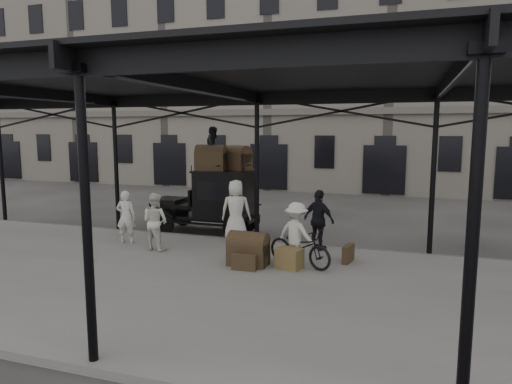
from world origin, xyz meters
TOP-DOWN VIEW (x-y plane):
  - ground at (0.00, 0.00)m, footprint 120.00×120.00m
  - platform at (0.00, -2.00)m, footprint 28.00×8.00m
  - canopy at (0.00, -1.72)m, footprint 22.50×9.00m
  - building_frontage at (0.00, 18.00)m, footprint 64.00×8.00m
  - taxi at (-1.80, 3.10)m, footprint 3.65×1.55m
  - porter_left at (-3.62, 0.43)m, footprint 0.66×0.51m
  - porter_midleft at (-2.38, 0.03)m, footprint 0.90×0.76m
  - porter_centre at (-0.61, 1.80)m, footprint 1.03×0.79m
  - porter_official at (2.02, 1.44)m, footprint 1.08×0.82m
  - porter_right at (1.75, -0.17)m, footprint 1.17×0.92m
  - bicycle at (1.86, -0.23)m, footprint 1.94×1.32m
  - porter_roof at (-1.83, 3.00)m, footprint 0.74×0.84m
  - steamer_trunk_roof_near at (-1.88, 2.85)m, footprint 1.04×0.70m
  - steamer_trunk_roof_far at (-1.13, 3.30)m, footprint 1.10×0.93m
  - steamer_trunk_platform at (0.62, -0.57)m, footprint 1.00×0.63m
  - wicker_hamper at (1.66, -0.52)m, footprint 0.70×0.59m
  - suitcase_upright at (2.98, 0.46)m, footprint 0.26×0.62m
  - suitcase_flat at (0.66, -1.03)m, footprint 0.61×0.17m

SIDE VIEW (x-z plane):
  - ground at x=0.00m, z-range 0.00..0.00m
  - platform at x=0.00m, z-range 0.00..0.15m
  - suitcase_flat at x=0.66m, z-range 0.15..0.55m
  - suitcase_upright at x=2.98m, z-range 0.15..0.60m
  - wicker_hamper at x=1.66m, z-range 0.15..0.65m
  - steamer_trunk_platform at x=0.62m, z-range 0.15..0.86m
  - bicycle at x=1.86m, z-range 0.15..1.12m
  - porter_left at x=-3.62m, z-range 0.15..1.74m
  - porter_right at x=1.75m, z-range 0.15..1.74m
  - porter_midleft at x=-2.38m, z-range 0.15..1.77m
  - porter_official at x=2.02m, z-range 0.15..1.86m
  - porter_centre at x=-0.61m, z-range 0.15..2.02m
  - taxi at x=-1.80m, z-range 0.11..2.29m
  - steamer_trunk_roof_far at x=-1.13m, z-range 2.18..2.87m
  - steamer_trunk_roof_near at x=-1.88m, z-range 2.18..2.89m
  - porter_roof at x=-1.83m, z-range 2.18..3.63m
  - canopy at x=0.00m, z-range 2.23..6.97m
  - building_frontage at x=0.00m, z-range 0.00..14.00m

